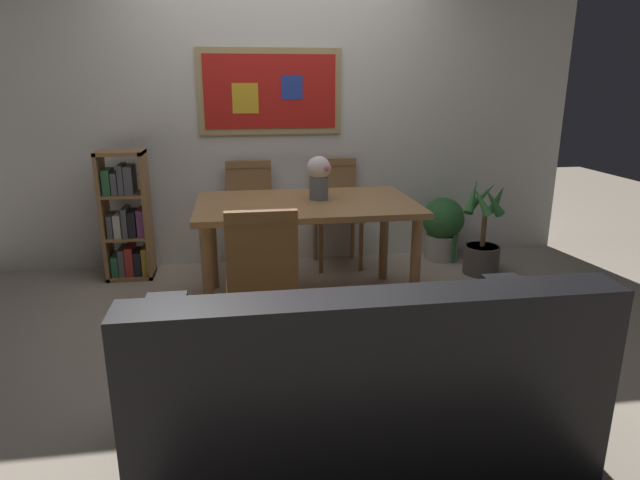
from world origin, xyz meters
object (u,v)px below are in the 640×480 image
(bookshelf, at_px, (127,221))
(potted_palm, at_px, (482,242))
(dining_chair_far_left, at_px, (250,207))
(potted_ivy, at_px, (443,226))
(dining_chair_far_right, at_px, (336,203))
(dining_chair_near_left, at_px, (262,273))
(leather_couch, at_px, (359,390))
(dining_table, at_px, (306,215))
(flower_vase, at_px, (319,175))

(bookshelf, xyz_separation_m, potted_palm, (2.87, -0.36, -0.20))
(dining_chair_far_left, xyz_separation_m, potted_ivy, (1.70, -0.03, -0.23))
(dining_chair_far_right, height_order, potted_palm, dining_chair_far_right)
(dining_chair_near_left, bearing_deg, potted_palm, 32.96)
(leather_couch, distance_m, bookshelf, 2.81)
(dining_chair_far_left, relative_size, potted_palm, 1.15)
(dining_table, distance_m, dining_chair_near_left, 0.90)
(dining_chair_far_left, bearing_deg, potted_palm, -13.05)
(dining_chair_far_left, distance_m, leather_couch, 2.57)
(potted_ivy, height_order, potted_palm, potted_palm)
(bookshelf, bearing_deg, potted_palm, -7.21)
(dining_chair_far_right, xyz_separation_m, dining_chair_near_left, (-0.72, -1.67, 0.00))
(potted_palm, height_order, flower_vase, flower_vase)
(dining_chair_far_left, distance_m, bookshelf, 0.99)
(potted_ivy, relative_size, flower_vase, 1.84)
(dining_chair_far_right, distance_m, potted_palm, 1.26)
(potted_palm, xyz_separation_m, flower_vase, (-1.42, -0.33, 0.64))
(dining_table, relative_size, dining_chair_far_left, 1.66)
(dining_table, xyz_separation_m, dining_chair_near_left, (-0.35, -0.82, -0.12))
(flower_vase, bearing_deg, dining_chair_near_left, -117.11)
(bookshelf, bearing_deg, dining_chair_far_right, 3.15)
(potted_ivy, bearing_deg, leather_couch, -117.94)
(flower_vase, bearing_deg, potted_ivy, 30.97)
(bookshelf, bearing_deg, flower_vase, -25.36)
(dining_chair_far_left, height_order, leather_couch, dining_chair_far_left)
(dining_chair_near_left, xyz_separation_m, potted_ivy, (1.68, 1.62, -0.23))
(potted_palm, bearing_deg, flower_vase, -167.05)
(dining_chair_far_right, distance_m, bookshelf, 1.73)
(dining_chair_near_left, relative_size, potted_palm, 1.15)
(dining_chair_far_right, bearing_deg, bookshelf, -176.85)
(dining_table, distance_m, leather_couch, 1.74)
(potted_ivy, xyz_separation_m, flower_vase, (-1.23, -0.74, 0.61))
(dining_table, distance_m, bookshelf, 1.56)
(potted_palm, bearing_deg, potted_ivy, 114.40)
(dining_chair_near_left, distance_m, bookshelf, 1.87)
(leather_couch, relative_size, flower_vase, 5.91)
(dining_chair_far_right, bearing_deg, potted_palm, -21.74)
(dining_chair_near_left, relative_size, potted_ivy, 1.62)
(dining_table, bearing_deg, potted_palm, 14.46)
(potted_palm, bearing_deg, dining_chair_far_left, 166.95)
(dining_chair_far_right, distance_m, dining_chair_near_left, 1.82)
(dining_chair_near_left, height_order, bookshelf, bookshelf)
(dining_table, height_order, dining_chair_far_right, dining_chair_far_right)
(dining_chair_far_left, distance_m, dining_chair_near_left, 1.65)
(dining_table, relative_size, dining_chair_near_left, 1.66)
(dining_chair_far_right, height_order, dining_chair_near_left, same)
(dining_table, xyz_separation_m, potted_ivy, (1.33, 0.80, -0.35))
(leather_couch, bearing_deg, bookshelf, 118.75)
(bookshelf, relative_size, flower_vase, 3.39)
(potted_ivy, bearing_deg, dining_chair_far_left, 179.15)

